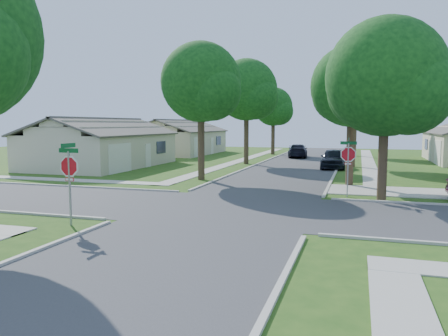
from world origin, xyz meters
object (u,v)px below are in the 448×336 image
Objects in this scene: house_nw_far at (180,141)px; car_curb_east at (333,158)px; stop_sign_ne at (348,157)px; tree_w_near at (202,86)px; car_curb_west at (298,151)px; tree_ne_corner at (387,83)px; tree_e_far at (356,103)px; tree_e_near at (353,90)px; tree_e_mid at (355,93)px; house_nw_near at (102,149)px; tree_w_far at (274,108)px; stop_sign_sw at (69,170)px; tree_w_mid at (247,93)px.

car_curb_east is at bearing -33.82° from house_nw_far.
stop_sign_ne is 0.33× the size of tree_w_near.
tree_w_near reaches higher than car_curb_east.
tree_w_near is 1.78× the size of car_curb_west.
tree_ne_corner is at bearing -16.55° from stop_sign_ne.
tree_e_far reaches higher than tree_ne_corner.
tree_w_near is (-9.40, 0.00, 0.47)m from tree_e_near.
tree_ne_corner is (1.60, -16.80, -0.66)m from tree_e_mid.
stop_sign_ne is 0.34× the size of tree_ne_corner.
stop_sign_ne is at bearing -26.46° from house_nw_near.
tree_w_far reaches higher than house_nw_near.
tree_w_near reaches higher than tree_ne_corner.
tree_e_far is at bearing 93.09° from tree_ne_corner.
car_curb_west is at bearing -47.81° from tree_w_far.
tree_e_far reaches higher than tree_e_near.
house_nw_near is 17.00m from house_nw_far.
house_nw_far is (-20.69, 27.30, -0.51)m from stop_sign_ne.
tree_e_far is (9.45, 38.71, 3.95)m from stop_sign_sw.
tree_w_mid is 9.85m from car_curb_east.
stop_sign_sw reaches higher than car_curb_west.
tree_e_far is 0.91× the size of tree_w_mid.
tree_e_mid is 1.06× the size of tree_ne_corner.
tree_w_near reaches higher than tree_e_far.
stop_sign_sw is at bearing -124.59° from tree_e_near.
tree_e_mid is 1.91× the size of car_curb_east.
tree_w_mid reaches higher than stop_sign_sw.
tree_w_mid is at bearing -89.95° from tree_w_far.
car_curb_east is (7.84, 10.13, -5.30)m from tree_w_near.
tree_e_mid is at bearing 89.97° from tree_e_near.
stop_sign_ne is at bearing 45.00° from stop_sign_sw.
tree_e_far is (-0.00, 13.00, -0.27)m from tree_e_mid.
tree_w_near reaches higher than house_nw_far.
tree_w_near is at bearing 73.86° from car_curb_west.
house_nw_far is (-11.34, -2.01, -3.99)m from tree_w_far.
stop_sign_sw is 13.29m from stop_sign_ne.
car_curb_west is at bearing -6.93° from house_nw_far.
car_curb_west is at bearing 103.03° from stop_sign_ne.
car_curb_east is 11.90m from car_curb_west.
tree_e_near is (9.45, 13.71, 3.61)m from stop_sign_sw.
car_curb_east is (19.19, -12.86, -0.70)m from house_nw_far.
stop_sign_ne is 0.32× the size of tree_e_mid.
tree_w_mid is (-9.39, 12.00, 0.85)m from tree_e_near.
tree_w_far is (-0.01, 13.00, -0.98)m from tree_w_mid.
tree_w_far reaches higher than stop_sign_sw.
tree_e_mid is 16.06m from tree_w_far.
tree_w_far is (-0.01, 25.00, -0.61)m from tree_w_near.
tree_w_near reaches higher than car_curb_west.
tree_ne_corner is (11.01, -29.80, 0.09)m from tree_w_far.
house_nw_near is 19.65m from car_curb_east.
car_curb_west is at bearing -147.40° from tree_e_far.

